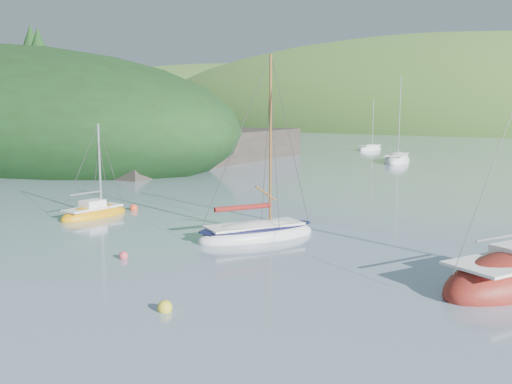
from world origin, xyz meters
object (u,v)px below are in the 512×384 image
Objects in this scene: sailboat_yellow at (94,214)px; distant_sloop_a at (397,161)px; distant_sloop_c at (370,149)px; daysailer_white at (257,234)px.

sailboat_yellow is 0.54× the size of distant_sloop_a.
distant_sloop_a is 1.33× the size of distant_sloop_c.
distant_sloop_c is (-11.60, 15.64, -0.03)m from distant_sloop_a.
daysailer_white reaches higher than distant_sloop_c.
daysailer_white is 1.15× the size of distant_sloop_c.
sailboat_yellow is 0.72× the size of distant_sloop_c.
distant_sloop_c is at bearing 99.58° from sailboat_yellow.
distant_sloop_a reaches higher than daysailer_white.
distant_sloop_a is at bearing 88.70° from sailboat_yellow.
distant_sloop_c is (-23.35, 56.53, -0.06)m from daysailer_white.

